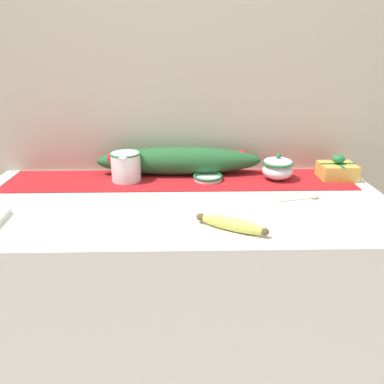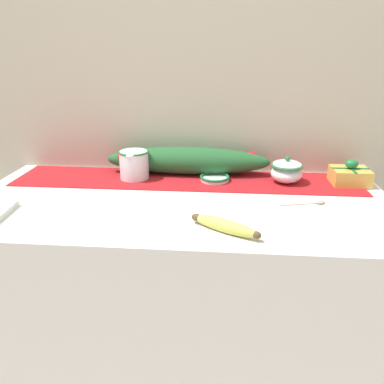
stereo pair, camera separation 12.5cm
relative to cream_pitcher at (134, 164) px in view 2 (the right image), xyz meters
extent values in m
cube|color=silver|center=(0.21, -0.21, -0.51)|extent=(1.50, 0.70, 0.90)
cube|color=#B7AD99|center=(0.21, 0.16, 0.24)|extent=(2.30, 0.04, 2.40)
cube|color=#A8191E|center=(0.21, 0.00, -0.06)|extent=(1.38, 0.26, 0.00)
cylinder|color=white|center=(0.00, 0.00, 0.00)|extent=(0.12, 0.12, 0.11)
torus|color=#1E7038|center=(0.00, 0.00, 0.05)|extent=(0.12, 0.12, 0.01)
torus|color=white|center=(0.00, 0.07, 0.00)|extent=(0.06, 0.01, 0.06)
ellipsoid|color=white|center=(0.00, -0.05, 0.05)|extent=(0.03, 0.03, 0.02)
ellipsoid|color=white|center=(0.61, 0.00, -0.03)|extent=(0.12, 0.12, 0.07)
torus|color=#1E7038|center=(0.61, 0.00, 0.01)|extent=(0.12, 0.12, 0.01)
ellipsoid|color=white|center=(0.61, 0.00, 0.01)|extent=(0.11, 0.11, 0.02)
sphere|color=#1E7038|center=(0.61, 0.00, 0.04)|extent=(0.02, 0.02, 0.02)
cylinder|color=white|center=(0.33, 0.00, -0.06)|extent=(0.11, 0.11, 0.01)
torus|color=#1E7038|center=(0.33, 0.00, -0.05)|extent=(0.12, 0.12, 0.01)
ellipsoid|color=#CCD156|center=(0.37, -0.45, -0.04)|extent=(0.21, 0.14, 0.04)
ellipsoid|color=brown|center=(0.28, -0.40, -0.04)|extent=(0.04, 0.04, 0.02)
ellipsoid|color=brown|center=(0.45, -0.50, -0.04)|extent=(0.03, 0.03, 0.02)
cube|color=#A89E89|center=(0.62, -0.22, -0.06)|extent=(0.12, 0.03, 0.00)
ellipsoid|color=#A89E89|center=(0.69, -0.21, -0.06)|extent=(0.04, 0.03, 0.01)
cube|color=gold|center=(0.85, 0.01, -0.03)|extent=(0.14, 0.12, 0.06)
cube|color=#1E6B38|center=(0.85, 0.01, 0.00)|extent=(0.14, 0.01, 0.00)
cube|color=#1E6B38|center=(0.85, 0.01, 0.00)|extent=(0.01, 0.12, 0.00)
ellipsoid|color=#1E6B38|center=(0.85, 0.01, 0.02)|extent=(0.05, 0.04, 0.04)
ellipsoid|color=#235B2D|center=(0.21, 0.07, 0.00)|extent=(0.68, 0.13, 0.11)
sphere|color=red|center=(-0.05, 0.05, 0.02)|extent=(0.06, 0.06, 0.06)
sphere|color=red|center=(0.08, 0.09, 0.01)|extent=(0.05, 0.05, 0.05)
sphere|color=red|center=(0.17, 0.05, 0.02)|extent=(0.06, 0.06, 0.06)
sphere|color=red|center=(0.26, 0.07, 0.01)|extent=(0.06, 0.06, 0.06)
sphere|color=red|center=(0.35, 0.09, 0.02)|extent=(0.06, 0.06, 0.06)
sphere|color=red|center=(0.47, 0.08, 0.01)|extent=(0.05, 0.05, 0.05)
camera|label=1|loc=(0.23, -1.43, 0.44)|focal=35.00mm
camera|label=2|loc=(0.35, -1.42, 0.44)|focal=35.00mm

